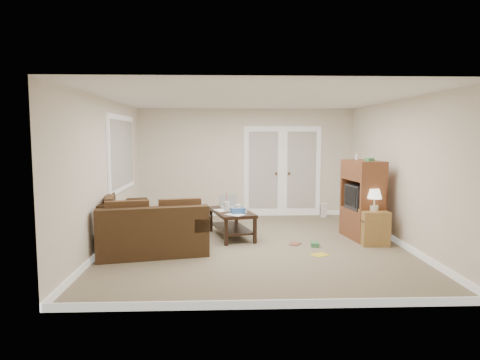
{
  "coord_description": "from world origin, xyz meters",
  "views": [
    {
      "loc": [
        -0.53,
        -7.22,
        1.89
      ],
      "look_at": [
        -0.24,
        0.28,
        1.1
      ],
      "focal_mm": 32.0,
      "sensor_mm": 36.0,
      "label": 1
    }
  ],
  "objects_px": {
    "sectional_sofa": "(136,227)",
    "side_cabinet": "(373,224)",
    "tv_armoire": "(362,199)",
    "coffee_table": "(232,222)"
  },
  "relations": [
    {
      "from": "tv_armoire",
      "to": "side_cabinet",
      "type": "distance_m",
      "value": 0.59
    },
    {
      "from": "side_cabinet",
      "to": "sectional_sofa",
      "type": "bearing_deg",
      "value": 179.73
    },
    {
      "from": "sectional_sofa",
      "to": "side_cabinet",
      "type": "distance_m",
      "value": 4.1
    },
    {
      "from": "sectional_sofa",
      "to": "coffee_table",
      "type": "bearing_deg",
      "value": 6.45
    },
    {
      "from": "sectional_sofa",
      "to": "coffee_table",
      "type": "distance_m",
      "value": 1.74
    },
    {
      "from": "coffee_table",
      "to": "tv_armoire",
      "type": "bearing_deg",
      "value": -19.11
    },
    {
      "from": "sectional_sofa",
      "to": "side_cabinet",
      "type": "xyz_separation_m",
      "value": [
        4.1,
        -0.09,
        0.03
      ]
    },
    {
      "from": "coffee_table",
      "to": "sectional_sofa",
      "type": "bearing_deg",
      "value": -176.41
    },
    {
      "from": "coffee_table",
      "to": "side_cabinet",
      "type": "xyz_separation_m",
      "value": [
        2.45,
        -0.64,
        0.08
      ]
    },
    {
      "from": "side_cabinet",
      "to": "coffee_table",
      "type": "bearing_deg",
      "value": 166.39
    }
  ]
}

